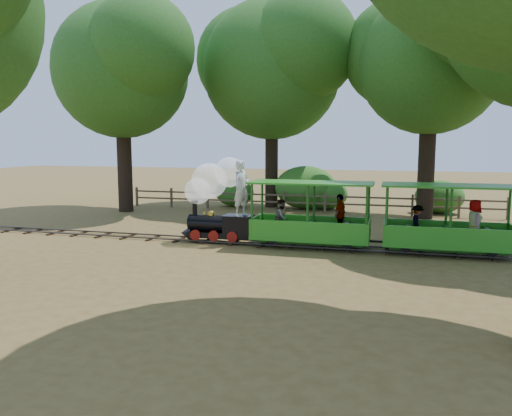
% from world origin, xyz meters
% --- Properties ---
extents(ground, '(90.00, 90.00, 0.00)m').
position_xyz_m(ground, '(0.00, 0.00, 0.00)').
color(ground, olive).
rests_on(ground, ground).
extents(track, '(22.00, 1.00, 0.10)m').
position_xyz_m(track, '(0.00, 0.00, 0.07)').
color(track, '#3F3D3A').
rests_on(track, ground).
extents(locomotive, '(2.58, 1.24, 2.94)m').
position_xyz_m(locomotive, '(-1.63, 0.05, 1.67)').
color(locomotive, black).
rests_on(locomotive, ground).
extents(carriage_front, '(3.90, 1.61, 2.03)m').
position_xyz_m(carriage_front, '(1.60, 0.04, 0.83)').
color(carriage_front, '#2C8F1F').
rests_on(carriage_front, track).
extents(carriage_rear, '(3.90, 1.59, 2.03)m').
position_xyz_m(carriage_rear, '(5.73, 0.00, 0.83)').
color(carriage_rear, '#2C8F1F').
rests_on(carriage_rear, track).
extents(oak_nw, '(7.97, 7.01, 9.92)m').
position_xyz_m(oak_nw, '(-8.53, 6.09, 7.06)').
color(oak_nw, '#2D2116').
rests_on(oak_nw, ground).
extents(oak_nc, '(8.77, 7.72, 10.51)m').
position_xyz_m(oak_nc, '(-2.04, 9.60, 7.36)').
color(oak_nc, '#2D2116').
rests_on(oak_nc, ground).
extents(oak_ne, '(7.69, 6.77, 9.84)m').
position_xyz_m(oak_ne, '(5.47, 7.58, 7.07)').
color(oak_ne, '#2D2116').
rests_on(oak_ne, ground).
extents(fence, '(18.10, 0.10, 1.00)m').
position_xyz_m(fence, '(0.00, 8.00, 0.58)').
color(fence, brown).
rests_on(fence, ground).
extents(shrub_west, '(2.07, 1.59, 1.43)m').
position_xyz_m(shrub_west, '(-3.96, 9.30, 0.72)').
color(shrub_west, '#2D6B1E').
rests_on(shrub_west, ground).
extents(shrub_mid_w, '(3.14, 2.41, 2.17)m').
position_xyz_m(shrub_mid_w, '(-0.18, 9.30, 1.09)').
color(shrub_mid_w, '#2D6B1E').
rests_on(shrub_mid_w, ground).
extents(shrub_mid_e, '(2.27, 1.74, 1.57)m').
position_xyz_m(shrub_mid_e, '(0.83, 9.30, 0.78)').
color(shrub_mid_e, '#2D6B1E').
rests_on(shrub_mid_e, ground).
extents(shrub_east, '(2.29, 1.76, 1.58)m').
position_xyz_m(shrub_east, '(6.27, 9.30, 0.79)').
color(shrub_east, '#2D6B1E').
rests_on(shrub_east, ground).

